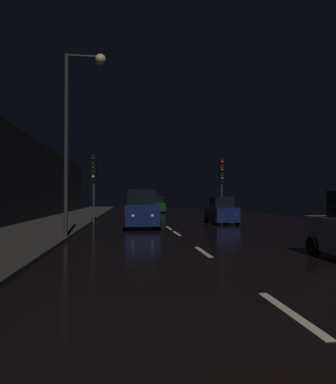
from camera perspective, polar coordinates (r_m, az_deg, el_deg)
The scene contains 10 objects.
ground at distance 26.82m, azimuth -1.42°, elevation -4.78°, with size 26.56×84.00×0.02m, color black.
sidewalk_left at distance 27.09m, azimuth -16.55°, elevation -4.52°, with size 4.40×84.00×0.15m, color #33302D.
building_facade_left at distance 24.28m, azimuth -24.00°, elevation 2.29°, with size 0.80×63.00×6.23m, color black.
lane_centerline at distance 13.92m, azimuth 3.63°, elevation -8.22°, with size 0.16×17.58×0.01m.
traffic_light_far_right at distance 27.37m, azimuth 8.68°, elevation 2.68°, with size 0.33×0.47×4.83m.
traffic_light_far_left at distance 25.47m, azimuth -11.93°, elevation 2.97°, with size 0.36×0.48×4.83m.
streetlamp_overhead at distance 15.53m, azimuth -14.52°, elevation 11.62°, with size 1.70×0.44×7.85m.
car_approaching_headlights at distance 21.01m, azimuth -4.40°, elevation -2.97°, with size 2.07×4.48×2.26m.
car_parked_right_far at distance 24.45m, azimuth 8.61°, elevation -3.13°, with size 1.69×3.67×1.85m.
car_distant_taillights at distance 42.46m, azimuth -1.77°, elevation -2.16°, with size 1.81×3.92×1.98m.
Camera 1 is at (-2.48, -2.15, 1.75)m, focal length 32.97 mm.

